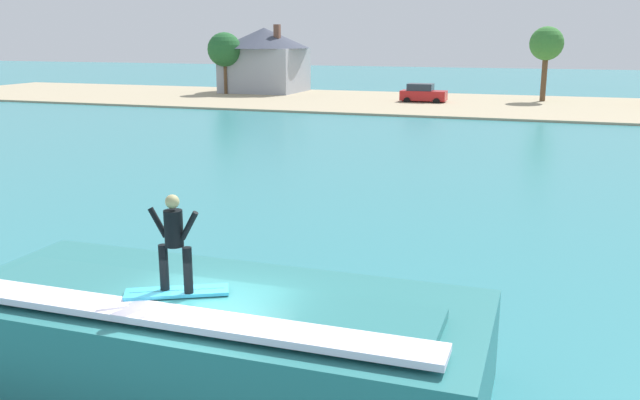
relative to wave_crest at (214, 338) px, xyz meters
The scene contains 9 objects.
ground_plane 1.07m from the wave_crest, 74.38° to the right, with size 260.00×260.00×0.00m, color teal.
wave_crest is the anchor object (origin of this frame).
surfboard 1.21m from the wave_crest, 130.18° to the right, with size 1.79×1.23×0.06m.
surfer 2.11m from the wave_crest, 127.05° to the right, with size 0.96×0.32×1.72m.
shoreline_bank 53.30m from the wave_crest, 89.83° to the left, with size 120.00×21.65×0.18m.
car_near_shore 53.88m from the wave_crest, 96.37° to the left, with size 4.23×2.19×1.86m.
house_with_chimney 64.67m from the wave_crest, 112.47° to the left, with size 9.93×9.93×7.39m.
tree_tall_bare 62.35m from the wave_crest, 116.31° to the left, with size 3.57×3.57×6.59m.
tree_short_bushy 58.24m from the wave_crest, 85.40° to the left, with size 3.12×3.12×7.08m.
Camera 1 is at (5.33, -9.56, 6.24)m, focal length 38.02 mm.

